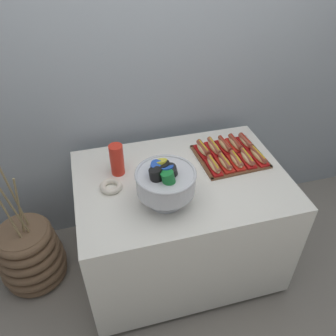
{
  "coord_description": "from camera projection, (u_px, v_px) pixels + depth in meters",
  "views": [
    {
      "loc": [
        -0.47,
        -1.46,
        2.1
      ],
      "look_at": [
        -0.07,
        0.04,
        0.85
      ],
      "focal_mm": 36.59,
      "sensor_mm": 36.0,
      "label": 1
    }
  ],
  "objects": [
    {
      "name": "ground_plane",
      "position": [
        179.0,
        260.0,
        2.51
      ],
      "size": [
        10.0,
        10.0,
        0.0
      ],
      "primitive_type": "plane",
      "color": "gray"
    },
    {
      "name": "back_wall",
      "position": [
        157.0,
        58.0,
        2.14
      ],
      "size": [
        6.0,
        0.1,
        2.6
      ],
      "primitive_type": "cube",
      "color": "#9EA8B2",
      "rests_on": "ground_plane"
    },
    {
      "name": "buffet_table",
      "position": [
        180.0,
        222.0,
        2.25
      ],
      "size": [
        1.25,
        0.87,
        0.8
      ],
      "color": "white",
      "rests_on": "ground_plane"
    },
    {
      "name": "floor_vase",
      "position": [
        30.0,
        254.0,
        2.29
      ],
      "size": [
        0.44,
        0.44,
        1.04
      ],
      "color": "brown",
      "rests_on": "ground_plane"
    },
    {
      "name": "serving_tray",
      "position": [
        230.0,
        157.0,
        2.17
      ],
      "size": [
        0.42,
        0.38,
        0.01
      ],
      "color": "brown",
      "rests_on": "buffet_table"
    },
    {
      "name": "hot_dog_0",
      "position": [
        213.0,
        165.0,
        2.05
      ],
      "size": [
        0.06,
        0.18,
        0.06
      ],
      "color": "#B21414",
      "rests_on": "serving_tray"
    },
    {
      "name": "hot_dog_1",
      "position": [
        225.0,
        163.0,
        2.07
      ],
      "size": [
        0.07,
        0.17,
        0.06
      ],
      "color": "red",
      "rests_on": "serving_tray"
    },
    {
      "name": "hot_dog_2",
      "position": [
        236.0,
        160.0,
        2.09
      ],
      "size": [
        0.06,
        0.17,
        0.06
      ],
      "color": "red",
      "rests_on": "serving_tray"
    },
    {
      "name": "hot_dog_3",
      "position": [
        247.0,
        158.0,
        2.11
      ],
      "size": [
        0.06,
        0.17,
        0.06
      ],
      "color": "red",
      "rests_on": "serving_tray"
    },
    {
      "name": "hot_dog_4",
      "position": [
        258.0,
        156.0,
        2.12
      ],
      "size": [
        0.08,
        0.18,
        0.06
      ],
      "color": "red",
      "rests_on": "serving_tray"
    },
    {
      "name": "hot_dog_5",
      "position": [
        203.0,
        149.0,
        2.17
      ],
      "size": [
        0.08,
        0.16,
        0.07
      ],
      "color": "#B21414",
      "rests_on": "serving_tray"
    },
    {
      "name": "hot_dog_6",
      "position": [
        214.0,
        148.0,
        2.19
      ],
      "size": [
        0.07,
        0.18,
        0.06
      ],
      "color": "red",
      "rests_on": "serving_tray"
    },
    {
      "name": "hot_dog_7",
      "position": [
        225.0,
        145.0,
        2.21
      ],
      "size": [
        0.07,
        0.18,
        0.06
      ],
      "color": "#B21414",
      "rests_on": "serving_tray"
    },
    {
      "name": "hot_dog_8",
      "position": [
        235.0,
        144.0,
        2.23
      ],
      "size": [
        0.07,
        0.18,
        0.06
      ],
      "color": "red",
      "rests_on": "serving_tray"
    },
    {
      "name": "hot_dog_9",
      "position": [
        246.0,
        142.0,
        2.25
      ],
      "size": [
        0.07,
        0.17,
        0.06
      ],
      "color": "#B21414",
      "rests_on": "serving_tray"
    },
    {
      "name": "punch_bowl",
      "position": [
        165.0,
        181.0,
        1.76
      ],
      "size": [
        0.32,
        0.32,
        0.26
      ],
      "color": "silver",
      "rests_on": "buffet_table"
    },
    {
      "name": "cup_stack",
      "position": [
        117.0,
        160.0,
        1.99
      ],
      "size": [
        0.08,
        0.08,
        0.2
      ],
      "color": "red",
      "rests_on": "buffet_table"
    },
    {
      "name": "donut",
      "position": [
        111.0,
        186.0,
        1.93
      ],
      "size": [
        0.13,
        0.13,
        0.03
      ],
      "color": "silver",
      "rests_on": "buffet_table"
    }
  ]
}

